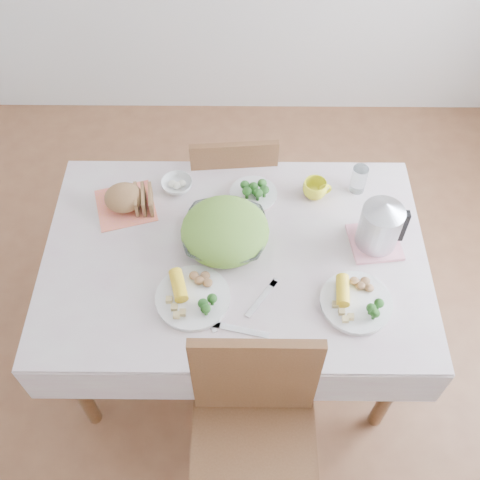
{
  "coord_description": "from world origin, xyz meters",
  "views": [
    {
      "loc": [
        0.03,
        -1.28,
        2.55
      ],
      "look_at": [
        0.02,
        0.02,
        0.82
      ],
      "focal_mm": 42.0,
      "sensor_mm": 36.0,
      "label": 1
    }
  ],
  "objects_px": {
    "dinner_plate_right": "(356,303)",
    "electric_kettle": "(380,224)",
    "chair_far": "(232,182)",
    "yellow_mug": "(315,189)",
    "dining_table": "(235,303)",
    "dinner_plate_left": "(193,298)",
    "salad_bowl": "(225,235)",
    "chair_near": "(254,463)"
  },
  "relations": [
    {
      "from": "dinner_plate_left",
      "to": "electric_kettle",
      "type": "xyz_separation_m",
      "value": [
        0.7,
        0.26,
        0.11
      ]
    },
    {
      "from": "dining_table",
      "to": "chair_far",
      "type": "xyz_separation_m",
      "value": [
        -0.02,
        0.65,
        0.09
      ]
    },
    {
      "from": "chair_near",
      "to": "dinner_plate_right",
      "type": "xyz_separation_m",
      "value": [
        0.37,
        0.49,
        0.31
      ]
    },
    {
      "from": "dining_table",
      "to": "chair_far",
      "type": "relative_size",
      "value": 1.57
    },
    {
      "from": "chair_near",
      "to": "dining_table",
      "type": "bearing_deg",
      "value": 96.09
    },
    {
      "from": "dinner_plate_right",
      "to": "electric_kettle",
      "type": "xyz_separation_m",
      "value": [
        0.11,
        0.28,
        0.11
      ]
    },
    {
      "from": "dinner_plate_right",
      "to": "chair_far",
      "type": "bearing_deg",
      "value": 118.1
    },
    {
      "from": "dinner_plate_left",
      "to": "yellow_mug",
      "type": "xyz_separation_m",
      "value": [
        0.48,
        0.52,
        0.03
      ]
    },
    {
      "from": "dining_table",
      "to": "chair_near",
      "type": "xyz_separation_m",
      "value": [
        0.08,
        -0.71,
        0.09
      ]
    },
    {
      "from": "dining_table",
      "to": "chair_near",
      "type": "relative_size",
      "value": 1.4
    },
    {
      "from": "chair_far",
      "to": "yellow_mug",
      "type": "relative_size",
      "value": 8.68
    },
    {
      "from": "dinner_plate_right",
      "to": "electric_kettle",
      "type": "distance_m",
      "value": 0.32
    },
    {
      "from": "yellow_mug",
      "to": "electric_kettle",
      "type": "relative_size",
      "value": 0.46
    },
    {
      "from": "dining_table",
      "to": "electric_kettle",
      "type": "bearing_deg",
      "value": 5.34
    },
    {
      "from": "dining_table",
      "to": "electric_kettle",
      "type": "distance_m",
      "value": 0.75
    },
    {
      "from": "chair_near",
      "to": "electric_kettle",
      "type": "height_order",
      "value": "electric_kettle"
    },
    {
      "from": "dining_table",
      "to": "chair_far",
      "type": "bearing_deg",
      "value": 92.14
    },
    {
      "from": "dinner_plate_left",
      "to": "dinner_plate_right",
      "type": "xyz_separation_m",
      "value": [
        0.6,
        -0.01,
        0.0
      ]
    },
    {
      "from": "chair_near",
      "to": "yellow_mug",
      "type": "xyz_separation_m",
      "value": [
        0.26,
        1.02,
        0.34
      ]
    },
    {
      "from": "dining_table",
      "to": "salad_bowl",
      "type": "relative_size",
      "value": 4.3
    },
    {
      "from": "yellow_mug",
      "to": "salad_bowl",
      "type": "bearing_deg",
      "value": -146.66
    },
    {
      "from": "chair_near",
      "to": "salad_bowl",
      "type": "distance_m",
      "value": 0.85
    },
    {
      "from": "chair_far",
      "to": "salad_bowl",
      "type": "height_order",
      "value": "chair_far"
    },
    {
      "from": "dining_table",
      "to": "dinner_plate_right",
      "type": "relative_size",
      "value": 5.26
    },
    {
      "from": "salad_bowl",
      "to": "yellow_mug",
      "type": "height_order",
      "value": "yellow_mug"
    },
    {
      "from": "chair_near",
      "to": "electric_kettle",
      "type": "xyz_separation_m",
      "value": [
        0.48,
        0.76,
        0.42
      ]
    },
    {
      "from": "dinner_plate_left",
      "to": "yellow_mug",
      "type": "distance_m",
      "value": 0.71
    },
    {
      "from": "electric_kettle",
      "to": "dinner_plate_left",
      "type": "bearing_deg",
      "value": -178.45
    },
    {
      "from": "chair_far",
      "to": "chair_near",
      "type": "bearing_deg",
      "value": 89.33
    },
    {
      "from": "yellow_mug",
      "to": "dinner_plate_right",
      "type": "bearing_deg",
      "value": -77.69
    },
    {
      "from": "chair_near",
      "to": "dinner_plate_right",
      "type": "relative_size",
      "value": 3.76
    },
    {
      "from": "chair_near",
      "to": "dinner_plate_right",
      "type": "height_order",
      "value": "chair_near"
    },
    {
      "from": "dining_table",
      "to": "yellow_mug",
      "type": "relative_size",
      "value": 13.6
    },
    {
      "from": "yellow_mug",
      "to": "chair_near",
      "type": "bearing_deg",
      "value": -104.15
    },
    {
      "from": "electric_kettle",
      "to": "chair_far",
      "type": "bearing_deg",
      "value": 114.72
    },
    {
      "from": "dinner_plate_right",
      "to": "yellow_mug",
      "type": "height_order",
      "value": "yellow_mug"
    },
    {
      "from": "chair_near",
      "to": "chair_far",
      "type": "xyz_separation_m",
      "value": [
        -0.1,
        1.37,
        0.0
      ]
    },
    {
      "from": "salad_bowl",
      "to": "dinner_plate_left",
      "type": "distance_m",
      "value": 0.3
    },
    {
      "from": "electric_kettle",
      "to": "dinner_plate_right",
      "type": "bearing_deg",
      "value": -129.93
    },
    {
      "from": "dinner_plate_left",
      "to": "electric_kettle",
      "type": "distance_m",
      "value": 0.76
    },
    {
      "from": "dining_table",
      "to": "salad_bowl",
      "type": "bearing_deg",
      "value": 123.23
    },
    {
      "from": "dining_table",
      "to": "yellow_mug",
      "type": "xyz_separation_m",
      "value": [
        0.33,
        0.3,
        0.43
      ]
    }
  ]
}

